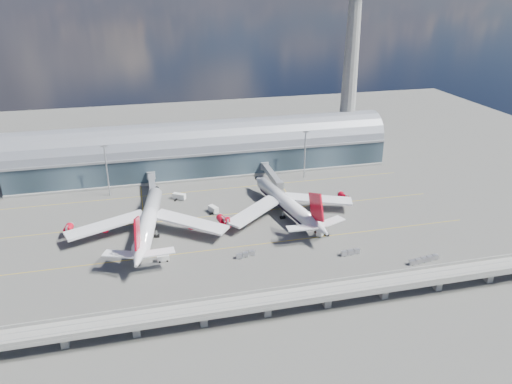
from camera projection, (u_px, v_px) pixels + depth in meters
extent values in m
plane|color=#474744|center=(232.00, 235.00, 205.64)|extent=(500.00, 500.00, 0.00)
cube|color=gold|center=(237.00, 247.00, 196.70)|extent=(200.00, 0.25, 0.01)
cube|color=gold|center=(224.00, 215.00, 223.49)|extent=(200.00, 0.25, 0.01)
cube|color=gold|center=(213.00, 190.00, 250.28)|extent=(200.00, 0.25, 0.01)
cube|color=gold|center=(143.00, 214.00, 224.69)|extent=(0.25, 80.00, 0.01)
cube|color=gold|center=(291.00, 199.00, 240.16)|extent=(0.25, 80.00, 0.01)
cube|color=#212E37|center=(204.00, 159.00, 272.54)|extent=(200.00, 28.00, 14.00)
cylinder|color=gray|center=(204.00, 146.00, 269.80)|extent=(200.00, 28.00, 28.00)
cube|color=gray|center=(207.00, 155.00, 257.30)|extent=(200.00, 1.00, 1.20)
cube|color=gray|center=(205.00, 170.00, 275.05)|extent=(200.00, 30.00, 1.20)
cube|color=gray|center=(345.00, 149.00, 296.96)|extent=(18.00, 18.00, 8.00)
cone|color=gray|center=(350.00, 80.00, 280.89)|extent=(10.00, 10.00, 90.00)
cube|color=gray|center=(267.00, 301.00, 154.37)|extent=(220.00, 8.50, 1.20)
cube|color=gray|center=(271.00, 305.00, 150.36)|extent=(220.00, 0.40, 1.20)
cube|color=gray|center=(264.00, 291.00, 157.51)|extent=(220.00, 0.40, 1.20)
cube|color=gray|center=(269.00, 302.00, 152.77)|extent=(220.00, 0.12, 0.12)
cube|color=gray|center=(266.00, 296.00, 155.45)|extent=(220.00, 0.12, 0.12)
cube|color=gray|center=(64.00, 339.00, 142.29)|extent=(2.20, 2.20, 5.00)
cube|color=gray|center=(136.00, 329.00, 146.70)|extent=(2.20, 2.20, 5.00)
cube|color=gray|center=(204.00, 318.00, 151.12)|extent=(2.20, 2.20, 5.00)
cube|color=gray|center=(267.00, 309.00, 155.54)|extent=(2.20, 2.20, 5.00)
cube|color=gray|center=(327.00, 300.00, 159.96)|extent=(2.20, 2.20, 5.00)
cube|color=gray|center=(384.00, 291.00, 164.38)|extent=(2.20, 2.20, 5.00)
cube|color=gray|center=(438.00, 283.00, 168.80)|extent=(2.20, 2.20, 5.00)
cube|color=gray|center=(489.00, 275.00, 173.22)|extent=(2.20, 2.20, 5.00)
cylinder|color=gray|center=(107.00, 171.00, 238.80)|extent=(0.70, 0.70, 25.00)
cube|color=gray|center=(104.00, 146.00, 233.82)|extent=(3.00, 0.40, 1.00)
cylinder|color=gray|center=(305.00, 155.00, 260.90)|extent=(0.70, 0.70, 25.00)
cube|color=gray|center=(306.00, 132.00, 255.92)|extent=(3.00, 0.40, 1.00)
cylinder|color=white|center=(149.00, 219.00, 205.05)|extent=(14.86, 53.86, 6.46)
cone|color=white|center=(156.00, 191.00, 232.35)|extent=(7.65, 8.99, 6.46)
cone|color=white|center=(138.00, 257.00, 175.58)|extent=(8.29, 12.98, 6.46)
cube|color=red|center=(137.00, 233.00, 175.23)|extent=(2.61, 12.02, 13.36)
cube|color=white|center=(106.00, 225.00, 202.22)|extent=(33.39, 18.16, 2.61)
cube|color=white|center=(190.00, 222.00, 204.81)|extent=(30.81, 26.07, 2.61)
cylinder|color=red|center=(106.00, 227.00, 204.74)|extent=(3.99, 5.49, 3.23)
cylinder|color=red|center=(69.00, 228.00, 203.59)|extent=(3.99, 5.49, 3.23)
cylinder|color=red|center=(192.00, 224.00, 207.42)|extent=(3.99, 5.49, 3.23)
cylinder|color=red|center=(228.00, 222.00, 208.57)|extent=(3.99, 5.49, 3.23)
cylinder|color=gray|center=(154.00, 210.00, 224.20)|extent=(0.50, 0.50, 3.03)
cylinder|color=gray|center=(141.00, 235.00, 202.96)|extent=(0.61, 0.61, 3.03)
cylinder|color=gray|center=(157.00, 234.00, 203.46)|extent=(0.61, 0.61, 3.03)
cylinder|color=black|center=(141.00, 237.00, 203.34)|extent=(2.43, 1.85, 1.51)
cylinder|color=black|center=(157.00, 236.00, 203.83)|extent=(2.43, 1.85, 1.51)
cylinder|color=white|center=(285.00, 202.00, 222.33)|extent=(14.39, 49.14, 5.86)
cone|color=white|center=(260.00, 181.00, 245.40)|extent=(7.19, 8.99, 5.86)
cone|color=white|center=(319.00, 228.00, 197.25)|extent=(7.91, 12.97, 5.86)
cube|color=red|center=(316.00, 207.00, 196.78)|extent=(2.83, 12.02, 13.38)
cube|color=white|center=(255.00, 211.00, 215.02)|extent=(28.96, 25.19, 2.50)
cube|color=white|center=(318.00, 199.00, 226.89)|extent=(31.49, 17.04, 2.50)
cylinder|color=black|center=(285.00, 205.00, 222.96)|extent=(12.64, 44.05, 4.98)
cylinder|color=red|center=(252.00, 213.00, 217.21)|extent=(4.07, 5.54, 3.23)
cylinder|color=red|center=(221.00, 219.00, 211.94)|extent=(4.07, 5.54, 3.23)
cylinder|color=red|center=(317.00, 201.00, 229.52)|extent=(4.07, 5.54, 3.23)
cylinder|color=red|center=(343.00, 196.00, 234.79)|extent=(4.07, 5.54, 3.23)
cylinder|color=gray|center=(269.00, 197.00, 238.55)|extent=(0.51, 0.51, 3.03)
cylinder|color=gray|center=(283.00, 215.00, 219.47)|extent=(0.61, 0.61, 3.03)
cylinder|color=gray|center=(296.00, 213.00, 221.89)|extent=(0.61, 0.61, 3.03)
cylinder|color=black|center=(283.00, 217.00, 219.84)|extent=(2.46, 1.88, 1.52)
cylinder|color=black|center=(296.00, 215.00, 222.27)|extent=(2.46, 1.88, 1.52)
cube|color=gray|center=(152.00, 184.00, 243.52)|extent=(3.00, 24.00, 3.00)
cube|color=gray|center=(154.00, 193.00, 232.81)|extent=(3.60, 3.60, 3.40)
cylinder|color=gray|center=(151.00, 175.00, 254.24)|extent=(4.40, 4.40, 4.00)
cylinder|color=gray|center=(154.00, 200.00, 234.18)|extent=(0.50, 0.50, 3.40)
cylinder|color=black|center=(154.00, 203.00, 234.71)|extent=(1.40, 0.80, 0.80)
cube|color=gray|center=(272.00, 175.00, 255.00)|extent=(3.00, 28.00, 3.00)
cube|color=gray|center=(279.00, 185.00, 242.50)|extent=(3.60, 3.60, 3.40)
cylinder|color=gray|center=(265.00, 166.00, 267.50)|extent=(4.40, 4.40, 4.00)
cylinder|color=gray|center=(279.00, 191.00, 243.87)|extent=(0.50, 0.50, 3.40)
cylinder|color=black|center=(279.00, 194.00, 244.40)|extent=(1.40, 0.80, 0.80)
cube|color=silver|center=(163.00, 258.00, 186.21)|extent=(4.39, 2.02, 2.28)
cylinder|color=black|center=(167.00, 260.00, 186.92)|extent=(0.79, 2.19, 0.79)
cylinder|color=black|center=(160.00, 261.00, 186.29)|extent=(0.79, 2.19, 0.79)
cube|color=silver|center=(317.00, 224.00, 211.89)|extent=(7.40, 3.12, 2.33)
cylinder|color=black|center=(322.00, 225.00, 213.11)|extent=(1.14, 2.34, 0.81)
cylinder|color=black|center=(312.00, 227.00, 211.49)|extent=(1.14, 2.34, 0.81)
cube|color=silver|center=(322.00, 231.00, 205.59)|extent=(5.94, 6.07, 2.66)
cylinder|color=black|center=(317.00, 232.00, 207.03)|extent=(2.49, 2.43, 0.92)
cylinder|color=black|center=(326.00, 235.00, 205.08)|extent=(2.49, 2.43, 0.92)
cube|color=silver|center=(213.00, 209.00, 225.03)|extent=(4.36, 5.78, 2.73)
cylinder|color=black|center=(214.00, 210.00, 227.03)|extent=(2.78, 1.94, 0.95)
cylinder|color=black|center=(213.00, 213.00, 223.99)|extent=(2.78, 1.94, 0.95)
cube|color=silver|center=(179.00, 196.00, 238.63)|extent=(6.45, 5.29, 2.66)
cylinder|color=black|center=(183.00, 197.00, 240.40)|extent=(2.15, 2.66, 0.92)
cylinder|color=black|center=(176.00, 200.00, 237.78)|extent=(2.15, 2.66, 0.92)
cube|color=gray|center=(239.00, 258.00, 188.54)|extent=(2.78, 2.15, 0.31)
cube|color=#A7A7AC|center=(239.00, 256.00, 188.21)|extent=(2.35, 1.96, 1.55)
cube|color=gray|center=(246.00, 256.00, 189.63)|extent=(2.78, 2.15, 0.31)
cube|color=#A7A7AC|center=(246.00, 254.00, 189.31)|extent=(2.35, 1.96, 1.55)
cube|color=gray|center=(252.00, 254.00, 190.73)|extent=(2.78, 2.15, 0.31)
cube|color=#A7A7AC|center=(252.00, 253.00, 190.41)|extent=(2.35, 1.96, 1.55)
cube|color=gray|center=(412.00, 264.00, 184.27)|extent=(2.68, 1.99, 0.31)
cube|color=#A7A7AC|center=(412.00, 262.00, 183.95)|extent=(2.26, 1.82, 1.54)
cube|color=gray|center=(418.00, 263.00, 185.20)|extent=(2.68, 1.99, 0.31)
cube|color=#A7A7AC|center=(418.00, 261.00, 184.87)|extent=(2.26, 1.82, 1.54)
cube|color=gray|center=(423.00, 261.00, 186.13)|extent=(2.68, 1.99, 0.31)
cube|color=#A7A7AC|center=(424.00, 259.00, 185.80)|extent=(2.26, 1.82, 1.54)
cube|color=gray|center=(429.00, 260.00, 187.06)|extent=(2.68, 1.99, 0.31)
cube|color=#A7A7AC|center=(430.00, 258.00, 186.73)|extent=(2.26, 1.82, 1.54)
cube|color=gray|center=(435.00, 258.00, 187.99)|extent=(2.68, 1.99, 0.31)
cube|color=#A7A7AC|center=(435.00, 257.00, 187.66)|extent=(2.26, 1.82, 1.54)
cube|color=gray|center=(344.00, 255.00, 190.32)|extent=(2.70, 1.94, 0.32)
cube|color=#A7A7AC|center=(344.00, 253.00, 189.98)|extent=(2.27, 1.79, 1.59)
cube|color=gray|center=(350.00, 254.00, 191.16)|extent=(2.70, 1.94, 0.32)
cube|color=#A7A7AC|center=(350.00, 252.00, 190.83)|extent=(2.27, 1.79, 1.59)
cube|color=gray|center=(357.00, 253.00, 192.00)|extent=(2.70, 1.94, 0.32)
cube|color=#A7A7AC|center=(357.00, 251.00, 191.67)|extent=(2.27, 1.79, 1.59)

